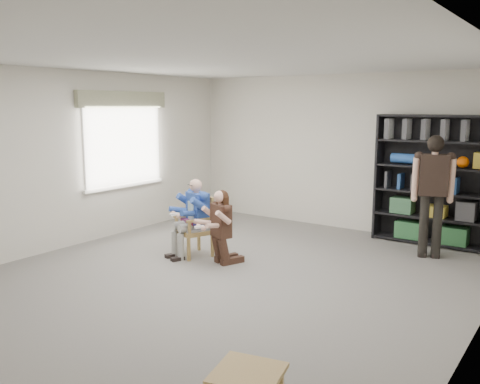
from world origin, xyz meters
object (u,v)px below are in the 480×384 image
Objects in this scene: bookshelf at (432,181)px; kneeling_woman at (220,227)px; armchair at (194,226)px; standing_man at (432,198)px; seated_man at (194,217)px.

kneeling_woman is at bearing -127.11° from bookshelf.
standing_man reaches higher than armchair.
bookshelf reaches higher than seated_man.
bookshelf is 1.16× the size of standing_man.
standing_man is (0.21, -0.77, -0.14)m from bookshelf.
seated_man is at bearing 0.00° from armchair.
standing_man reaches higher than kneeling_woman.
armchair is 0.50× the size of standing_man.
armchair is 0.14m from seated_man.
seated_man is 0.56× the size of bookshelf.
armchair is at bearing -135.10° from bookshelf.
standing_man is (2.94, 1.94, 0.45)m from armchair.
seated_man is 0.59m from kneeling_woman.
seated_man is at bearing -135.10° from bookshelf.
standing_man is at bearing 54.83° from seated_man.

